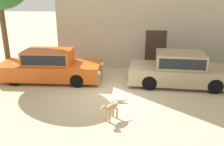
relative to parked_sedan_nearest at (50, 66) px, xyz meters
The scene contains 5 objects.
ground_plane 3.42m from the parked_sedan_nearest, 27.59° to the right, with size 80.00×80.00×0.00m, color #CCB78E.
parked_sedan_nearest is the anchor object (origin of this frame).
parked_sedan_second 5.99m from the parked_sedan_nearest, ahead, with size 4.76×2.13×1.50m.
stray_dog_spotted 4.73m from the parked_sedan_nearest, 49.09° to the right, with size 0.65×0.82×0.69m.
stray_cat 4.09m from the parked_sedan_nearest, 32.98° to the right, with size 0.60×0.21×0.17m.
Camera 1 is at (0.64, -9.07, 4.09)m, focal length 38.77 mm.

